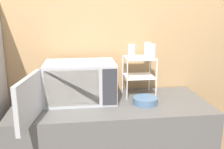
{
  "coord_description": "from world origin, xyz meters",
  "views": [
    {
      "loc": [
        -0.24,
        -1.57,
        1.65
      ],
      "look_at": [
        0.01,
        0.38,
        1.14
      ],
      "focal_mm": 40.0,
      "sensor_mm": 36.0,
      "label": 1
    }
  ],
  "objects_px": {
    "dish_rack": "(139,68)",
    "glass_back_right": "(148,49)",
    "bowl": "(145,101)",
    "glass_front_left": "(132,52)",
    "glass_front_right": "(152,51)",
    "microwave": "(78,82)"
  },
  "relations": [
    {
      "from": "glass_back_right",
      "to": "bowl",
      "type": "distance_m",
      "value": 0.49
    },
    {
      "from": "microwave",
      "to": "dish_rack",
      "type": "xyz_separation_m",
      "value": [
        0.53,
        0.1,
        0.08
      ]
    },
    {
      "from": "bowl",
      "to": "glass_back_right",
      "type": "bearing_deg",
      "value": 73.32
    },
    {
      "from": "glass_front_left",
      "to": "glass_back_right",
      "type": "height_order",
      "value": "same"
    },
    {
      "from": "bowl",
      "to": "microwave",
      "type": "bearing_deg",
      "value": 166.49
    },
    {
      "from": "microwave",
      "to": "glass_front_left",
      "type": "bearing_deg",
      "value": 4.47
    },
    {
      "from": "dish_rack",
      "to": "glass_back_right",
      "type": "distance_m",
      "value": 0.19
    },
    {
      "from": "microwave",
      "to": "dish_rack",
      "type": "height_order",
      "value": "dish_rack"
    },
    {
      "from": "glass_back_right",
      "to": "bowl",
      "type": "height_order",
      "value": "glass_back_right"
    },
    {
      "from": "glass_front_left",
      "to": "bowl",
      "type": "xyz_separation_m",
      "value": [
        0.09,
        -0.16,
        -0.38
      ]
    },
    {
      "from": "microwave",
      "to": "glass_front_right",
      "type": "distance_m",
      "value": 0.67
    },
    {
      "from": "microwave",
      "to": "bowl",
      "type": "distance_m",
      "value": 0.57
    },
    {
      "from": "glass_front_left",
      "to": "bowl",
      "type": "distance_m",
      "value": 0.42
    },
    {
      "from": "dish_rack",
      "to": "glass_back_right",
      "type": "bearing_deg",
      "value": 37.51
    },
    {
      "from": "glass_back_right",
      "to": "glass_front_right",
      "type": "relative_size",
      "value": 1.0
    },
    {
      "from": "dish_rack",
      "to": "bowl",
      "type": "bearing_deg",
      "value": -89.6
    },
    {
      "from": "bowl",
      "to": "dish_rack",
      "type": "bearing_deg",
      "value": 90.4
    },
    {
      "from": "glass_back_right",
      "to": "glass_front_right",
      "type": "distance_m",
      "value": 0.14
    },
    {
      "from": "microwave",
      "to": "glass_front_left",
      "type": "height_order",
      "value": "glass_front_left"
    },
    {
      "from": "glass_back_right",
      "to": "dish_rack",
      "type": "bearing_deg",
      "value": -142.49
    },
    {
      "from": "glass_front_left",
      "to": "glass_front_right",
      "type": "relative_size",
      "value": 1.0
    },
    {
      "from": "dish_rack",
      "to": "microwave",
      "type": "bearing_deg",
      "value": -169.47
    }
  ]
}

